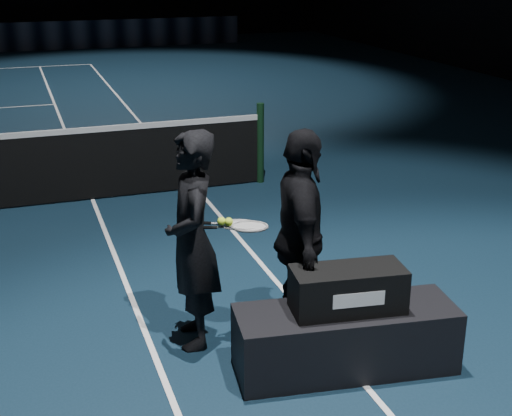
{
  "coord_description": "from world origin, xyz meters",
  "views": [
    {
      "loc": [
        3.27,
        -8.86,
        3.0
      ],
      "look_at": [
        4.97,
        -3.95,
        1.13
      ],
      "focal_mm": 50.0,
      "sensor_mm": 36.0,
      "label": 1
    }
  ],
  "objects": [
    {
      "name": "bag_signature",
      "position": [
        5.45,
        -4.8,
        0.66
      ],
      "size": [
        0.38,
        0.06,
        0.11
      ],
      "primitive_type": "cube",
      "rotation": [
        0.0,
        0.0,
        -0.13
      ],
      "color": "white",
      "rests_on": "racket_bag"
    },
    {
      "name": "player_b",
      "position": [
        5.3,
        -4.08,
        0.88
      ],
      "size": [
        0.67,
        1.1,
        1.76
      ],
      "primitive_type": "imported",
      "rotation": [
        0.0,
        0.0,
        1.32
      ],
      "color": "black",
      "rests_on": "floor"
    },
    {
      "name": "player_a",
      "position": [
        4.48,
        -3.85,
        0.88
      ],
      "size": [
        0.5,
        0.69,
        1.76
      ],
      "primitive_type": "imported",
      "rotation": [
        0.0,
        0.0,
        -1.7
      ],
      "color": "black",
      "rests_on": "floor"
    },
    {
      "name": "racket_upper",
      "position": [
        4.88,
        -3.92,
        0.99
      ],
      "size": [
        0.71,
        0.35,
        0.1
      ],
      "primitive_type": null,
      "rotation": [
        0.0,
        0.1,
        -0.21
      ],
      "color": "black",
      "rests_on": "player_b"
    },
    {
      "name": "net_post_right",
      "position": [
        6.4,
        0.0,
        0.55
      ],
      "size": [
        0.1,
        0.1,
        1.1
      ],
      "primitive_type": "cylinder",
      "color": "black",
      "rests_on": "floor"
    },
    {
      "name": "racket_bag",
      "position": [
        5.45,
        -4.62,
        0.66
      ],
      "size": [
        0.87,
        0.46,
        0.33
      ],
      "primitive_type": "cube",
      "rotation": [
        0.0,
        0.0,
        -0.13
      ],
      "color": "black",
      "rests_on": "player_bench"
    },
    {
      "name": "player_bench",
      "position": [
        5.45,
        -4.62,
        0.25
      ],
      "size": [
        1.72,
        0.77,
        0.5
      ],
      "primitive_type": "cube",
      "rotation": [
        0.0,
        0.0,
        -0.13
      ],
      "color": "black",
      "rests_on": "floor"
    },
    {
      "name": "tennis_balls",
      "position": [
        4.73,
        -3.91,
        1.05
      ],
      "size": [
        0.12,
        0.1,
        0.12
      ],
      "primitive_type": null,
      "color": "#BEE730",
      "rests_on": "racket_upper"
    },
    {
      "name": "racket_lower",
      "position": [
        4.91,
        -3.97,
        0.99
      ],
      "size": [
        0.71,
        0.4,
        0.03
      ],
      "primitive_type": null,
      "rotation": [
        0.0,
        0.0,
        -0.27
      ],
      "color": "black",
      "rests_on": "player_a"
    }
  ]
}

